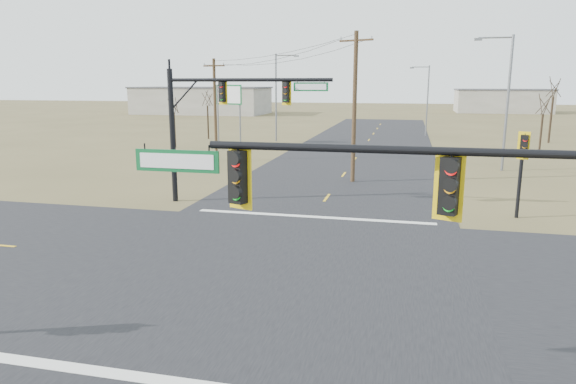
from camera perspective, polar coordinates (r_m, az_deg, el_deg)
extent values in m
plane|color=brown|center=(18.75, -1.44, -8.55)|extent=(320.00, 320.00, 0.00)
cube|color=black|center=(18.75, -1.44, -8.52)|extent=(160.00, 14.00, 0.02)
cube|color=black|center=(18.75, -1.44, -8.51)|extent=(14.00, 160.00, 0.02)
cube|color=silver|center=(12.35, -10.80, -20.25)|extent=(12.00, 0.40, 0.01)
cube|color=silver|center=(25.73, 2.77, -2.76)|extent=(12.00, 0.40, 0.01)
cylinder|color=black|center=(9.57, 16.07, 4.40)|extent=(8.56, 0.15, 0.15)
cube|color=#0C5428|center=(10.62, -12.24, 3.40)|extent=(1.80, 0.05, 0.45)
cylinder|color=black|center=(29.39, -12.71, 6.04)|extent=(0.29, 0.29, 7.35)
cylinder|color=black|center=(27.59, -4.43, 12.32)|extent=(8.92, 0.19, 0.19)
cube|color=#0C5428|center=(26.78, 2.55, 11.60)|extent=(1.80, 0.05, 0.45)
cylinder|color=black|center=(27.66, 24.39, 1.55)|extent=(0.18, 0.18, 4.15)
cylinder|color=#49341F|center=(34.63, 7.39, 9.19)|extent=(0.29, 0.29, 9.88)
cube|color=#49341F|center=(34.70, 7.59, 16.37)|extent=(2.28, 1.03, 0.12)
cylinder|color=#49341F|center=(44.64, -8.09, 8.96)|extent=(0.25, 0.25, 8.60)
cube|color=#49341F|center=(44.60, -8.24, 13.71)|extent=(2.07, 0.64, 0.12)
cylinder|color=slate|center=(57.82, -7.80, 8.55)|extent=(0.17, 0.17, 6.41)
cylinder|color=slate|center=(56.96, -5.36, 8.55)|extent=(0.17, 0.17, 6.41)
cube|color=#0C5428|center=(57.29, -6.64, 10.69)|extent=(3.32, 0.97, 2.14)
cylinder|color=slate|center=(42.30, 23.20, 8.95)|extent=(0.20, 0.20, 10.06)
cylinder|color=slate|center=(42.21, 22.08, 15.62)|extent=(2.41, 0.12, 0.12)
cube|color=slate|center=(42.05, 20.39, 15.62)|extent=(0.57, 0.29, 0.18)
cylinder|color=slate|center=(68.00, 15.23, 9.73)|extent=(0.18, 0.18, 8.76)
cylinder|color=slate|center=(67.97, 14.52, 13.30)|extent=(2.10, 0.11, 0.11)
cube|color=slate|center=(67.96, 13.61, 13.26)|extent=(0.49, 0.24, 0.16)
cylinder|color=slate|center=(59.45, -1.34, 10.39)|extent=(0.20, 0.20, 9.83)
cylinder|color=slate|center=(59.22, -0.22, 14.95)|extent=(2.36, 0.12, 0.12)
cube|color=slate|center=(58.96, 0.93, 14.86)|extent=(0.58, 0.34, 0.18)
cylinder|color=black|center=(54.90, -12.48, 6.72)|extent=(0.18, 0.18, 3.60)
cylinder|color=black|center=(62.80, -8.88, 7.67)|extent=(0.18, 0.18, 3.98)
cylinder|color=black|center=(54.58, 26.29, 5.81)|extent=(0.19, 0.19, 3.72)
cylinder|color=black|center=(64.76, 27.17, 7.12)|extent=(0.22, 0.22, 5.09)
cube|color=#ACA698|center=(115.91, -9.54, 9.94)|extent=(28.00, 14.00, 5.50)
cube|color=#ACA698|center=(128.70, 22.65, 9.28)|extent=(20.00, 12.00, 5.00)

